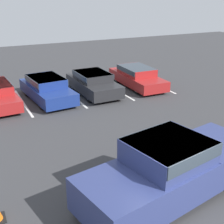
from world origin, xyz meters
TOP-DOWN VIEW (x-y plane):
  - ground_plane at (0.00, 0.00)m, footprint 60.00×60.00m
  - stall_stripe_b at (-2.06, 11.05)m, footprint 0.12×4.74m
  - stall_stripe_c at (0.70, 11.05)m, footprint 0.12×4.74m
  - stall_stripe_d at (3.46, 11.05)m, footprint 0.12×4.74m
  - stall_stripe_e at (6.22, 11.05)m, footprint 0.12×4.74m
  - pickup_truck at (0.27, 0.92)m, footprint 6.13×3.09m
  - parked_sedan_b at (-0.74, 10.91)m, footprint 2.17×4.52m
  - parked_sedan_c at (1.94, 10.84)m, footprint 1.90×4.26m
  - parked_sedan_d at (4.97, 11.05)m, footprint 1.82×4.66m

SIDE VIEW (x-z plane):
  - ground_plane at x=0.00m, z-range 0.00..0.00m
  - stall_stripe_b at x=-2.06m, z-range 0.00..0.01m
  - stall_stripe_c at x=0.70m, z-range 0.00..0.01m
  - stall_stripe_d at x=3.46m, z-range 0.00..0.01m
  - stall_stripe_e at x=6.22m, z-range 0.00..0.01m
  - parked_sedan_d at x=4.97m, z-range 0.04..1.25m
  - parked_sedan_c at x=1.94m, z-range 0.04..1.29m
  - parked_sedan_b at x=-0.74m, z-range 0.04..1.31m
  - pickup_truck at x=0.27m, z-range -0.01..1.84m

